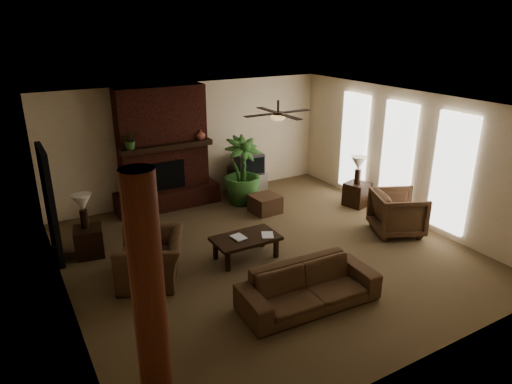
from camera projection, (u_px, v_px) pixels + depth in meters
room_shell at (267, 183)px, 8.21m from camera, size 7.00×7.00×7.00m
fireplace at (164, 159)px, 10.53m from camera, size 2.40×0.70×2.80m
windows at (397, 156)px, 10.02m from camera, size 0.08×3.65×2.35m
log_column at (148, 294)px, 4.88m from camera, size 0.36×0.36×2.80m
doorway at (50, 205)px, 8.18m from camera, size 0.10×1.00×2.10m
ceiling_fan at (278, 115)px, 8.25m from camera, size 1.35×1.35×0.37m
sofa at (309, 280)px, 6.97m from camera, size 2.20×0.75×0.85m
armchair_left at (151, 251)px, 7.65m from camera, size 1.21×1.42×1.05m
armchair_right at (398, 211)px, 9.36m from camera, size 1.20×1.23×0.97m
coffee_table at (246, 240)px, 8.38m from camera, size 1.20×0.70×0.43m
ottoman at (265, 204)px, 10.49m from camera, size 0.64×0.64×0.40m
tv_stand at (250, 183)px, 11.67m from camera, size 0.97×0.78×0.50m
tv at (249, 163)px, 11.53m from camera, size 0.71×0.60×0.52m
floor_vase at (234, 177)px, 11.55m from camera, size 0.34×0.34×0.77m
floor_plant at (242, 185)px, 10.95m from camera, size 1.06×1.69×0.90m
side_table_left at (89, 242)px, 8.53m from camera, size 0.58×0.58×0.55m
lamp_left at (82, 205)px, 8.30m from camera, size 0.42×0.42×0.65m
side_table_right at (357, 194)px, 10.86m from camera, size 0.62×0.62×0.55m
lamp_right at (358, 165)px, 10.59m from camera, size 0.42×0.42×0.65m
mantel_plant at (130, 141)px, 9.74m from camera, size 0.46×0.49×0.33m
mantel_vase at (201, 135)px, 10.55m from camera, size 0.27×0.28×0.22m
book_a at (234, 232)px, 8.21m from camera, size 0.22×0.05×0.29m
book_b at (262, 229)px, 8.35m from camera, size 0.20×0.12×0.29m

